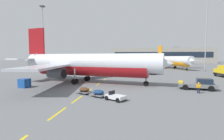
# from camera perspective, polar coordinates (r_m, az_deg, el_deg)

# --- Properties ---
(ground) EXTENTS (400.00, 400.00, 0.00)m
(ground) POSITION_cam_1_polar(r_m,az_deg,el_deg) (56.30, 22.63, -1.65)
(ground) COLOR slate
(apron_paint_markings) EXTENTS (8.00, 97.25, 0.01)m
(apron_paint_markings) POSITION_cam_1_polar(r_m,az_deg,el_deg) (52.48, -0.53, -1.73)
(apron_paint_markings) COLOR yellow
(apron_paint_markings) RESTS_ON ground
(airliner_foreground) EXTENTS (34.57, 33.80, 12.20)m
(airliner_foreground) POSITION_cam_1_polar(r_m,az_deg,el_deg) (37.59, -8.07, 1.85)
(airliner_foreground) COLOR silver
(airliner_foreground) RESTS_ON ground
(pushback_tug) EXTENTS (6.45, 4.12, 2.08)m
(pushback_tug) POSITION_cam_1_polar(r_m,az_deg,el_deg) (33.51, 26.27, -4.10)
(pushback_tug) COLOR slate
(pushback_tug) RESTS_ON ground
(airliner_mid_left) EXTENTS (30.73, 31.77, 11.39)m
(airliner_mid_left) POSITION_cam_1_polar(r_m,az_deg,el_deg) (86.26, 18.84, 2.88)
(airliner_mid_left) COLOR white
(airliner_mid_left) RESTS_ON ground
(fuel_service_truck) EXTENTS (3.12, 7.17, 3.14)m
(fuel_service_truck) POSITION_cam_1_polar(r_m,az_deg,el_deg) (57.93, 12.62, 0.37)
(fuel_service_truck) COLOR black
(fuel_service_truck) RESTS_ON ground
(baggage_train) EXTENTS (8.01, 5.91, 1.14)m
(baggage_train) POSITION_cam_1_polar(r_m,az_deg,el_deg) (24.68, -4.36, -7.44)
(baggage_train) COLOR silver
(baggage_train) RESTS_ON ground
(ground_crew_worker) EXTENTS (0.68, 0.31, 1.69)m
(ground_crew_worker) POSITION_cam_1_polar(r_m,az_deg,el_deg) (29.84, 26.28, -4.97)
(ground_crew_worker) COLOR #191E38
(ground_crew_worker) RESTS_ON ground
(uld_cargo_container) EXTENTS (1.87, 1.84, 1.60)m
(uld_cargo_container) POSITION_cam_1_polar(r_m,az_deg,el_deg) (35.50, -26.53, -3.82)
(uld_cargo_container) COLOR #194C9E
(uld_cargo_container) RESTS_ON ground
(apron_light_mast_near) EXTENTS (1.80, 1.80, 27.87)m
(apron_light_mast_near) POSITION_cam_1_polar(r_m,az_deg,el_deg) (85.45, -21.47, 11.81)
(apron_light_mast_near) COLOR slate
(apron_light_mast_near) RESTS_ON ground
(apron_light_mast_far) EXTENTS (1.80, 1.80, 29.17)m
(apron_light_mast_far) POSITION_cam_1_polar(r_m,az_deg,el_deg) (77.78, 28.30, 12.89)
(apron_light_mast_far) COLOR slate
(apron_light_mast_far) RESTS_ON ground
(terminal_satellite) EXTENTS (89.16, 20.36, 14.73)m
(terminal_satellite) POSITION_cam_1_polar(r_m,az_deg,el_deg) (166.85, 15.50, 4.55)
(terminal_satellite) COLOR #9E998E
(terminal_satellite) RESTS_ON ground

